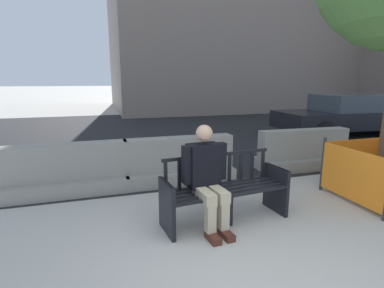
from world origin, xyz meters
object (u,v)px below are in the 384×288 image
Objects in this scene: seated_person at (207,175)px; jersey_barrier_right at (303,153)px; car_sedan_mid at (345,115)px; street_bench at (225,192)px; jersey_barrier_left at (66,173)px; construction_fence at (382,171)px; jersey_barrier_centre at (180,164)px.

seated_person reaches higher than jersey_barrier_right.
car_sedan_mid reaches higher than jersey_barrier_right.
street_bench is 2.71m from jersey_barrier_left.
street_bench is at bearing -38.78° from jersey_barrier_left.
construction_fence reaches higher than jersey_barrier_left.
jersey_barrier_left is at bearing 135.56° from seated_person.
jersey_barrier_left is at bearing -179.39° from jersey_barrier_centre.
seated_person is 8.39m from car_sedan_mid.
construction_fence is 0.27× the size of car_sedan_mid.
construction_fence reaches higher than jersey_barrier_centre.
street_bench is 0.86× the size of jersey_barrier_left.
jersey_barrier_left is at bearing 141.22° from street_bench.
car_sedan_mid is (6.83, 4.87, -0.01)m from seated_person.
street_bench is 1.72m from jersey_barrier_centre.
construction_fence reaches higher than jersey_barrier_right.
jersey_barrier_centre is 1.95m from jersey_barrier_left.
seated_person reaches higher than jersey_barrier_centre.
jersey_barrier_right is at bearing -142.70° from car_sedan_mid.
jersey_barrier_left is (-1.82, 1.78, -0.35)m from seated_person.
jersey_barrier_left is 1.58× the size of construction_fence.
street_bench is at bearing -143.81° from car_sedan_mid.
street_bench is 0.87× the size of jersey_barrier_centre.
jersey_barrier_right is 1.82m from construction_fence.
street_bench is 0.86× the size of jersey_barrier_right.
construction_fence is (2.65, -0.06, 0.06)m from street_bench.
jersey_barrier_centre is 0.99× the size of jersey_barrier_right.
seated_person is 1.84m from jersey_barrier_centre.
seated_person is 3.43m from jersey_barrier_right.
seated_person is at bearing -179.37° from construction_fence.
car_sedan_mid is (6.54, 4.78, 0.29)m from street_bench.
car_sedan_mid is (3.96, 3.02, 0.34)m from jersey_barrier_right.
jersey_barrier_left is 0.43× the size of car_sedan_mid.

